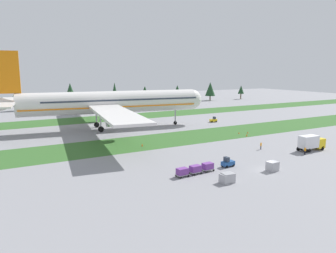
# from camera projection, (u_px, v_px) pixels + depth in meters

# --- Properties ---
(ground_plane) EXTENTS (400.00, 400.00, 0.00)m
(ground_plane) POSITION_uv_depth(u_px,v_px,m) (267.00, 170.00, 59.47)
(ground_plane) COLOR gray
(grass_strip_near) EXTENTS (320.00, 16.60, 0.01)m
(grass_strip_near) POSITION_uv_depth(u_px,v_px,m) (178.00, 138.00, 87.67)
(grass_strip_near) COLOR #336028
(grass_strip_near) RESTS_ON ground
(grass_strip_far) EXTENTS (320.00, 16.60, 0.01)m
(grass_strip_far) POSITION_uv_depth(u_px,v_px,m) (120.00, 117.00, 126.64)
(grass_strip_far) COLOR #336028
(grass_strip_far) RESTS_ON ground
(airliner) EXTENTS (66.10, 81.70, 23.76)m
(airliner) POSITION_uv_depth(u_px,v_px,m) (105.00, 102.00, 99.82)
(airliner) COLOR silver
(airliner) RESTS_ON ground
(baggage_tug) EXTENTS (2.69, 1.49, 1.97)m
(baggage_tug) POSITION_uv_depth(u_px,v_px,m) (228.00, 163.00, 61.72)
(baggage_tug) COLOR #1E4C8E
(baggage_tug) RESTS_ON ground
(cargo_dolly_lead) EXTENTS (2.31, 1.66, 1.55)m
(cargo_dolly_lead) POSITION_uv_depth(u_px,v_px,m) (208.00, 166.00, 58.99)
(cargo_dolly_lead) COLOR #A3A3A8
(cargo_dolly_lead) RESTS_ON ground
(cargo_dolly_second) EXTENTS (2.31, 1.66, 1.55)m
(cargo_dolly_second) POSITION_uv_depth(u_px,v_px,m) (195.00, 169.00, 57.42)
(cargo_dolly_second) COLOR #A3A3A8
(cargo_dolly_second) RESTS_ON ground
(cargo_dolly_third) EXTENTS (2.31, 1.66, 1.55)m
(cargo_dolly_third) POSITION_uv_depth(u_px,v_px,m) (182.00, 172.00, 55.86)
(cargo_dolly_third) COLOR #A3A3A8
(cargo_dolly_third) RESTS_ON ground
(catering_truck) EXTENTS (7.04, 2.58, 3.58)m
(catering_truck) POSITION_uv_depth(u_px,v_px,m) (311.00, 142.00, 73.99)
(catering_truck) COLOR yellow
(catering_truck) RESTS_ON ground
(pushback_tractor) EXTENTS (2.75, 1.65, 1.97)m
(pushback_tractor) POSITION_uv_depth(u_px,v_px,m) (213.00, 120.00, 114.75)
(pushback_tractor) COLOR yellow
(pushback_tractor) RESTS_ON ground
(ground_crew_marshaller) EXTENTS (0.49, 0.36, 1.74)m
(ground_crew_marshaller) POSITION_uv_depth(u_px,v_px,m) (261.00, 145.00, 75.16)
(ground_crew_marshaller) COLOR black
(ground_crew_marshaller) RESTS_ON ground
(ground_crew_loader) EXTENTS (0.36, 0.55, 1.74)m
(ground_crew_loader) POSITION_uv_depth(u_px,v_px,m) (305.00, 150.00, 70.49)
(ground_crew_loader) COLOR black
(ground_crew_loader) RESTS_ON ground
(uld_container_0) EXTENTS (2.15, 1.79, 1.51)m
(uld_container_0) POSITION_uv_depth(u_px,v_px,m) (226.00, 178.00, 52.90)
(uld_container_0) COLOR #A3A3A8
(uld_container_0) RESTS_ON ground
(uld_container_1) EXTENTS (2.12, 1.75, 1.62)m
(uld_container_1) POSITION_uv_depth(u_px,v_px,m) (228.00, 178.00, 53.04)
(uld_container_1) COLOR #A3A3A8
(uld_container_1) RESTS_ON ground
(uld_container_2) EXTENTS (2.06, 1.68, 1.78)m
(uld_container_2) POSITION_uv_depth(u_px,v_px,m) (272.00, 166.00, 59.16)
(uld_container_2) COLOR #A3A3A8
(uld_container_2) RESTS_ON ground
(taxiway_marker_0) EXTENTS (0.44, 0.44, 0.49)m
(taxiway_marker_0) POSITION_uv_depth(u_px,v_px,m) (248.00, 133.00, 94.38)
(taxiway_marker_0) COLOR orange
(taxiway_marker_0) RESTS_ON ground
(taxiway_marker_1) EXTENTS (0.44, 0.44, 0.62)m
(taxiway_marker_1) POSITION_uv_depth(u_px,v_px,m) (247.00, 135.00, 90.32)
(taxiway_marker_1) COLOR orange
(taxiway_marker_1) RESTS_ON ground
(taxiway_marker_2) EXTENTS (0.44, 0.44, 0.69)m
(taxiway_marker_2) POSITION_uv_depth(u_px,v_px,m) (142.00, 145.00, 78.41)
(taxiway_marker_2) COLOR orange
(taxiway_marker_2) RESTS_ON ground
(taxiway_marker_3) EXTENTS (0.44, 0.44, 0.47)m
(taxiway_marker_3) POSITION_uv_depth(u_px,v_px,m) (239.00, 133.00, 93.78)
(taxiway_marker_3) COLOR orange
(taxiway_marker_3) RESTS_ON ground
(distant_tree_line) EXTENTS (196.88, 9.66, 12.28)m
(distant_tree_line) POSITION_uv_depth(u_px,v_px,m) (84.00, 94.00, 158.75)
(distant_tree_line) COLOR #4C3823
(distant_tree_line) RESTS_ON ground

